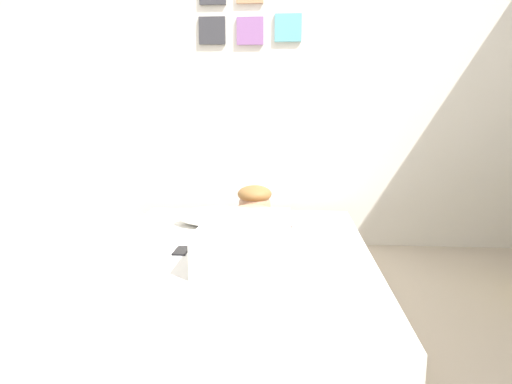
% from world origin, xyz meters
% --- Properties ---
extents(ground_plane, '(12.85, 12.85, 0.00)m').
position_xyz_m(ground_plane, '(0.00, 0.00, 0.00)').
color(ground_plane, tan).
extents(back_wall, '(4.43, 0.12, 2.50)m').
position_xyz_m(back_wall, '(-0.00, 1.41, 1.25)').
color(back_wall, silver).
rests_on(back_wall, ground).
extents(bed, '(1.44, 1.93, 0.29)m').
position_xyz_m(bed, '(0.00, 0.26, 0.14)').
color(bed, gray).
rests_on(bed, ground).
extents(pillow, '(0.52, 0.32, 0.11)m').
position_xyz_m(pillow, '(-0.14, 0.75, 0.35)').
color(pillow, white).
rests_on(pillow, bed).
extents(person_lying, '(0.43, 0.92, 0.27)m').
position_xyz_m(person_lying, '(0.09, 0.28, 0.40)').
color(person_lying, white).
rests_on(person_lying, bed).
extents(coffee_cup, '(0.12, 0.09, 0.07)m').
position_xyz_m(coffee_cup, '(0.23, 0.60, 0.33)').
color(coffee_cup, '#D84C47').
rests_on(coffee_cup, bed).
extents(cell_phone, '(0.07, 0.14, 0.01)m').
position_xyz_m(cell_phone, '(-0.25, 0.22, 0.30)').
color(cell_phone, black).
rests_on(cell_phone, bed).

